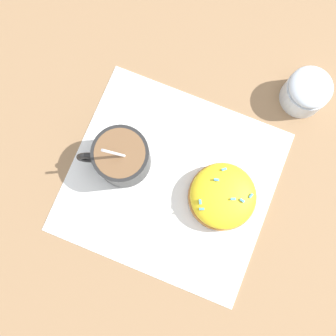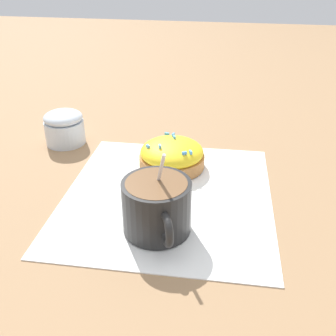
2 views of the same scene
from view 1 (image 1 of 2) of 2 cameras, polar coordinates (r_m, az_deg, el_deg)
ground_plane at (r=0.61m, az=0.41°, el=-1.98°), size 3.00×3.00×0.00m
paper_napkin at (r=0.61m, az=0.41°, el=-1.96°), size 0.32×0.29×0.00m
coffee_cup at (r=0.58m, az=-6.86°, el=1.51°), size 0.11×0.08×0.11m
frosted_pastry at (r=0.59m, az=7.92°, el=-4.08°), size 0.10×0.10×0.05m
sugar_bowl at (r=0.65m, az=19.51°, el=10.45°), size 0.07×0.07×0.06m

